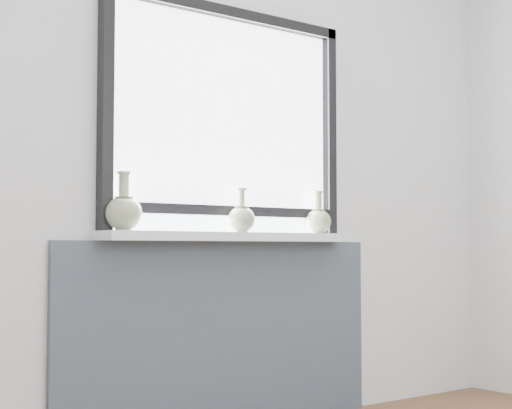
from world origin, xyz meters
TOP-DOWN VIEW (x-y plane):
  - back_wall at (0.00, 1.81)m, footprint 3.60×0.02m
  - apron_panel at (0.00, 1.78)m, footprint 1.70×0.03m
  - windowsill at (0.00, 1.71)m, footprint 1.32×0.18m
  - window at (0.00, 1.77)m, footprint 1.30×0.06m
  - vase_a at (-0.56, 1.72)m, footprint 0.16×0.16m
  - vase_b at (0.02, 1.69)m, footprint 0.13×0.13m
  - vase_c at (0.51, 1.72)m, footprint 0.13×0.13m

SIDE VIEW (x-z plane):
  - apron_panel at x=0.00m, z-range 0.00..0.86m
  - windowsill at x=0.00m, z-range 0.86..0.90m
  - vase_b at x=0.02m, z-range 0.87..1.07m
  - vase_c at x=0.51m, z-range 0.86..1.08m
  - vase_a at x=-0.56m, z-range 0.86..1.10m
  - back_wall at x=0.00m, z-range 0.00..2.60m
  - window at x=0.00m, z-range 0.92..1.97m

